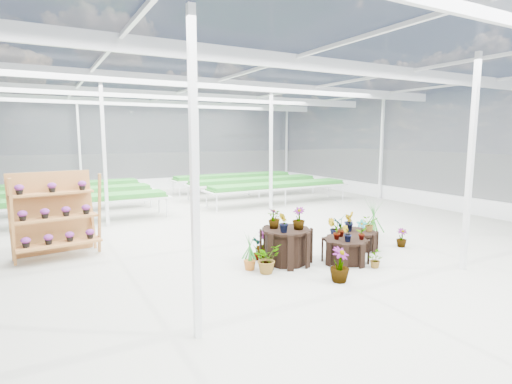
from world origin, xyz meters
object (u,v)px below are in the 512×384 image
plinth_low (357,240)px  plinth_mid (345,251)px  shelf_rack (55,216)px  plinth_tall (286,246)px

plinth_low → plinth_mid: bearing=-145.0°
plinth_mid → shelf_rack: (-5.67, 3.56, 0.73)m
plinth_tall → shelf_rack: bearing=146.5°
plinth_mid → plinth_low: size_ratio=1.01×
plinth_tall → shelf_rack: size_ratio=0.57×
plinth_low → plinth_tall: bearing=-177.4°
plinth_mid → shelf_rack: shelf_rack is taller
plinth_tall → plinth_low: plinth_tall is taller
plinth_tall → plinth_low: bearing=2.6°
plinth_tall → plinth_mid: size_ratio=1.13×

